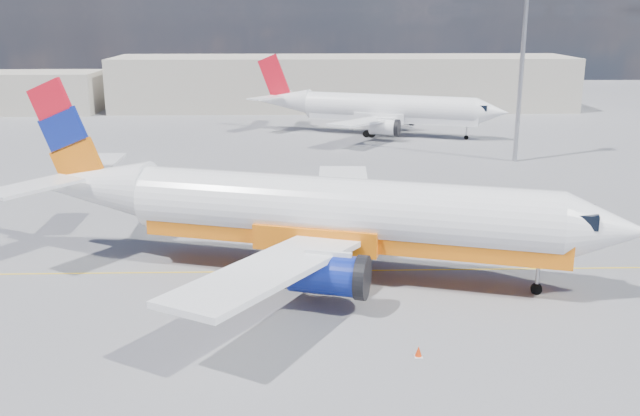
{
  "coord_description": "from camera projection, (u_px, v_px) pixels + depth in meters",
  "views": [
    {
      "loc": [
        -1.79,
        -36.49,
        14.86
      ],
      "look_at": [
        -0.61,
        4.3,
        3.5
      ],
      "focal_mm": 40.0,
      "sensor_mm": 36.0,
      "label": 1
    }
  ],
  "objects": [
    {
      "name": "ground",
      "position": [
        333.0,
        290.0,
        39.17
      ],
      "size": [
        240.0,
        240.0,
        0.0
      ],
      "primitive_type": "plane",
      "color": "#5E5E63",
      "rests_on": "ground"
    },
    {
      "name": "taxi_line",
      "position": [
        331.0,
        271.0,
        42.06
      ],
      "size": [
        70.0,
        0.15,
        0.01
      ],
      "primitive_type": "cube",
      "color": "gold",
      "rests_on": "ground"
    },
    {
      "name": "terminal_main",
      "position": [
        343.0,
        83.0,
        110.46
      ],
      "size": [
        70.0,
        14.0,
        8.0
      ],
      "primitive_type": "cube",
      "color": "#B9B19F",
      "rests_on": "ground"
    },
    {
      "name": "terminal_annex",
      "position": [
        10.0,
        92.0,
        106.44
      ],
      "size": [
        26.0,
        10.0,
        6.0
      ],
      "primitive_type": "cube",
      "color": "#B9B19F",
      "rests_on": "ground"
    },
    {
      "name": "main_jet",
      "position": [
        321.0,
        213.0,
        40.66
      ],
      "size": [
        36.49,
        27.78,
        11.05
      ],
      "rotation": [
        0.0,
        0.0,
        -0.29
      ],
      "color": "white",
      "rests_on": "ground"
    },
    {
      "name": "second_jet",
      "position": [
        381.0,
        109.0,
        87.05
      ],
      "size": [
        31.3,
        23.69,
        9.55
      ],
      "rotation": [
        0.0,
        0.0,
        -0.36
      ],
      "color": "white",
      "rests_on": "ground"
    },
    {
      "name": "traffic_cone",
      "position": [
        418.0,
        352.0,
        31.58
      ],
      "size": [
        0.37,
        0.37,
        0.51
      ],
      "color": "white",
      "rests_on": "ground"
    },
    {
      "name": "floodlight_mast",
      "position": [
        524.0,
        36.0,
        69.19
      ],
      "size": [
        1.52,
        1.52,
        20.79
      ],
      "color": "#9C9BA4",
      "rests_on": "ground"
    }
  ]
}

